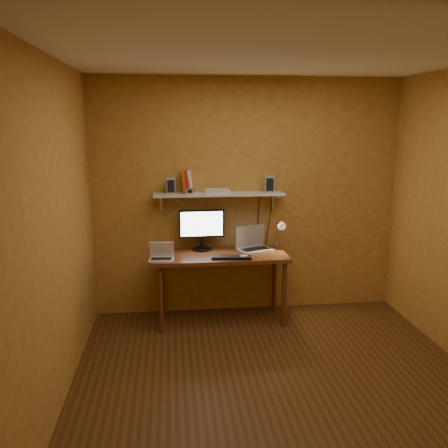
{
  "coord_description": "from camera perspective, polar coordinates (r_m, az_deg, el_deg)",
  "views": [
    {
      "loc": [
        -0.84,
        -3.54,
        2.12
      ],
      "look_at": [
        -0.31,
        1.18,
        1.1
      ],
      "focal_mm": 38.0,
      "sensor_mm": 36.0,
      "label": 1
    }
  ],
  "objects": [
    {
      "name": "books",
      "position": [
        5.08,
        -4.42,
        5.09
      ],
      "size": [
        0.14,
        0.17,
        0.24
      ],
      "color": "#C0520E",
      "rests_on": "wall_shelf"
    },
    {
      "name": "router",
      "position": [
        5.07,
        -0.92,
        3.98
      ],
      "size": [
        0.27,
        0.19,
        0.04
      ],
      "primitive_type": "cube",
      "rotation": [
        0.0,
        0.0,
        0.04
      ],
      "color": "silver",
      "rests_on": "wall_shelf"
    },
    {
      "name": "desk_lamp",
      "position": [
        5.21,
        6.7,
        -0.78
      ],
      "size": [
        0.09,
        0.23,
        0.38
      ],
      "color": "silver",
      "rests_on": "desk"
    },
    {
      "name": "wall_shelf",
      "position": [
        5.1,
        -0.62,
        3.58
      ],
      "size": [
        1.4,
        0.25,
        0.21
      ],
      "color": "silver",
      "rests_on": "room"
    },
    {
      "name": "netbook",
      "position": [
        4.85,
        -7.53,
        -3.72
      ],
      "size": [
        0.26,
        0.2,
        0.18
      ],
      "rotation": [
        0.0,
        0.0,
        -0.1
      ],
      "color": "silver",
      "rests_on": "desk"
    },
    {
      "name": "speaker_left",
      "position": [
        5.07,
        -6.42,
        4.6
      ],
      "size": [
        0.1,
        0.1,
        0.17
      ],
      "primitive_type": "cube",
      "rotation": [
        0.0,
        0.0,
        0.02
      ],
      "color": "#94979C",
      "rests_on": "wall_shelf"
    },
    {
      "name": "monitor",
      "position": [
        5.14,
        -2.7,
        -0.43
      ],
      "size": [
        0.49,
        0.21,
        0.45
      ],
      "rotation": [
        0.0,
        0.0,
        0.03
      ],
      "color": "black",
      "rests_on": "desk"
    },
    {
      "name": "shelf_camera",
      "position": [
        5.02,
        -4.18,
        3.96
      ],
      "size": [
        0.11,
        0.06,
        0.06
      ],
      "color": "silver",
      "rests_on": "wall_shelf"
    },
    {
      "name": "keyboard",
      "position": [
        4.87,
        0.91,
        -4.02
      ],
      "size": [
        0.42,
        0.19,
        0.02
      ],
      "primitive_type": "cube",
      "rotation": [
        0.0,
        0.0,
        -0.14
      ],
      "color": "black",
      "rests_on": "desk"
    },
    {
      "name": "room",
      "position": [
        3.73,
        6.76,
        -0.6
      ],
      "size": [
        3.44,
        3.24,
        2.64
      ],
      "color": "#543115",
      "rests_on": "ground"
    },
    {
      "name": "mouse",
      "position": [
        4.88,
        2.41,
        -3.92
      ],
      "size": [
        0.1,
        0.07,
        0.03
      ],
      "primitive_type": "ellipsoid",
      "rotation": [
        0.0,
        0.0,
        0.08
      ],
      "color": "silver",
      "rests_on": "desk"
    },
    {
      "name": "desk",
      "position": [
        5.06,
        -0.38,
        -4.54
      ],
      "size": [
        1.4,
        0.6,
        0.75
      ],
      "color": "brown",
      "rests_on": "ground"
    },
    {
      "name": "speaker_right",
      "position": [
        5.17,
        5.45,
        4.81
      ],
      "size": [
        0.1,
        0.1,
        0.18
      ],
      "primitive_type": "cube",
      "rotation": [
        0.0,
        0.0,
        -0.04
      ],
      "color": "#94979C",
      "rests_on": "wall_shelf"
    },
    {
      "name": "laptop",
      "position": [
        5.19,
        3.5,
        -2.36
      ],
      "size": [
        0.41,
        0.36,
        0.26
      ],
      "rotation": [
        0.0,
        0.0,
        0.35
      ],
      "color": "#94979C",
      "rests_on": "desk"
    }
  ]
}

